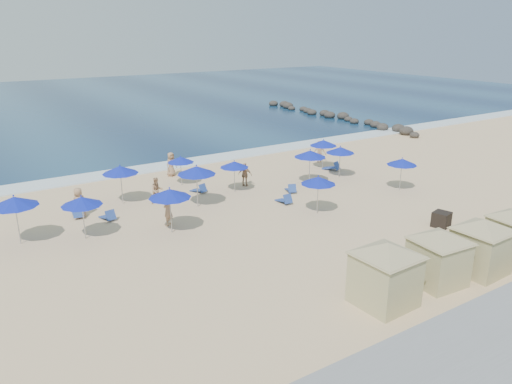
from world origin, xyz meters
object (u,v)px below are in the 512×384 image
Objects in this scene: cabana_0 at (386,266)px; cabana_1 at (439,250)px; beachgoer_2 at (245,175)px; beachgoer_5 at (79,203)px; umbrella_0 at (14,202)px; umbrella_8 at (310,154)px; umbrella_3 at (170,193)px; umbrella_9 at (323,143)px; umbrella_5 at (197,170)px; umbrella_10 at (340,150)px; beachgoer_0 at (168,210)px; beachgoer_1 at (157,190)px; umbrella_4 at (181,160)px; umbrella_2 at (120,170)px; rock_jetty at (334,116)px; umbrella_6 at (318,180)px; umbrella_1 at (81,201)px; cabana_2 at (482,239)px; umbrella_7 at (234,164)px; beachgoer_4 at (171,164)px; beachgoer_3 at (320,151)px; umbrella_11 at (402,162)px; trash_bin at (441,219)px.

cabana_0 is 3.23m from cabana_1.
beachgoer_5 is (-11.39, 0.14, 0.06)m from beachgoer_2.
umbrella_0 is 19.11m from umbrella_8.
umbrella_3 is 16.31m from umbrella_9.
umbrella_5 reaches higher than umbrella_0.
umbrella_10 reaches higher than beachgoer_0.
umbrella_10 is 1.44× the size of beachgoer_1.
umbrella_9 is at bearing -11.11° from umbrella_4.
umbrella_2 is 4.89m from umbrella_5.
umbrella_9 reaches higher than rock_jetty.
umbrella_8 is 1.06× the size of umbrella_9.
umbrella_6 is at bearing -41.19° from umbrella_2.
umbrella_6 is at bearing -141.29° from umbrella_10.
cabana_1 is at bearing 110.38° from beachgoer_5.
umbrella_2 is (3.52, 4.40, 0.11)m from umbrella_1.
umbrella_3 is 1.01× the size of umbrella_8.
cabana_2 is at bearing -65.39° from umbrella_5.
umbrella_7 is 1.22× the size of beachgoer_4.
cabana_1 is at bearing -0.82° from cabana_0.
cabana_1 is at bearing -114.98° from umbrella_9.
beachgoer_3 is at bearing 17.94° from umbrella_5.
umbrella_5 is at bearing -42.51° from beachgoer_1.
cabana_2 is 20.93m from umbrella_2.
umbrella_4 is 10.67m from umbrella_6.
cabana_2 is at bearing -8.28° from cabana_1.
umbrella_3 reaches higher than umbrella_2.
umbrella_7 is at bearing 76.93° from beachgoer_2.
beachgoer_2 is at bearing 77.56° from cabana_0.
umbrella_7 is 7.09m from beachgoer_0.
umbrella_6 is at bearing -16.20° from umbrella_1.
beachgoer_1 is at bearing -130.05° from beachgoer_3.
umbrella_8 reaches higher than beachgoer_2.
umbrella_6 is at bearing -71.79° from umbrella_7.
beachgoer_4 is at bearing 82.53° from umbrella_4.
cabana_1 is at bearing -74.56° from beachgoer_3.
cabana_2 is at bearing -91.91° from beachgoer_4.
umbrella_10 is at bearing 38.71° from umbrella_6.
umbrella_0 is at bearing -179.39° from umbrella_5.
umbrella_9 reaches higher than umbrella_6.
umbrella_0 is 1.47× the size of beachgoer_4.
umbrella_11 is at bearing 3.00° from umbrella_6.
rock_jetty is 11.97× the size of umbrella_7.
umbrella_7 is at bearing 33.33° from umbrella_3.
umbrella_9 reaches higher than trash_bin.
umbrella_8 reaches higher than beachgoer_4.
trash_bin is at bearing -99.95° from umbrella_9.
cabana_1 reaches higher than umbrella_4.
beachgoer_1 is at bearing 119.23° from trash_bin.
umbrella_1 is (3.01, -1.15, -0.21)m from umbrella_0.
cabana_0 reaches higher than beachgoer_3.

